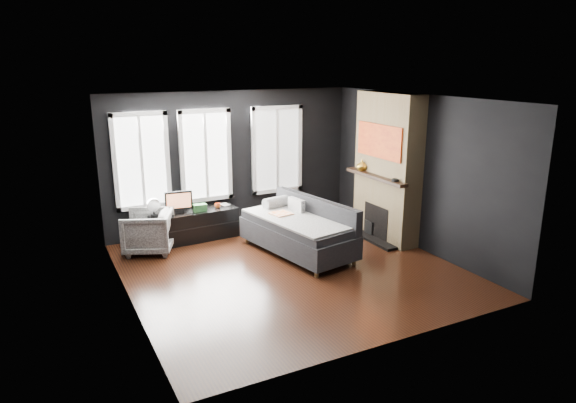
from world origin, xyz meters
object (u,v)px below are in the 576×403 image
armchair (148,230)px  monitor (179,200)px  media_console (194,225)px  sofa (298,228)px  book (221,200)px  mug (218,205)px  mantel_vase (362,165)px

armchair → monitor: monitor is taller
media_console → sofa: bearing=-50.3°
sofa → book: size_ratio=10.85×
sofa → media_console: (-1.39, 1.50, -0.19)m
monitor → media_console: bearing=2.5°
monitor → book: size_ratio=2.51×
mug → book: 0.17m
armchair → mug: size_ratio=7.12×
media_console → book: size_ratio=8.14×
mug → mantel_vase: bearing=-22.3°
media_console → mug: (0.48, -0.01, 0.34)m
sofa → monitor: (-1.64, 1.52, 0.32)m
media_console → mug: bearing=-5.0°
media_console → book: bearing=6.8°
sofa → monitor: size_ratio=4.32×
mug → monitor: bearing=177.4°
mug → sofa: bearing=-58.3°
book → armchair: bearing=-166.4°
book → mantel_vase: size_ratio=0.94×
sofa → mug: size_ratio=19.07×
sofa → book: bearing=106.0°
sofa → mantel_vase: 1.88m
monitor → book: bearing=12.6°
book → sofa: bearing=-63.4°
media_console → mantel_vase: mantel_vase is taller
monitor → mantel_vase: mantel_vase is taller
media_console → monitor: 0.56m
armchair → book: 1.55m
book → mantel_vase: 2.76m
armchair → monitor: size_ratio=1.61×
media_console → monitor: bearing=172.6°
sofa → mantel_vase: mantel_vase is taller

